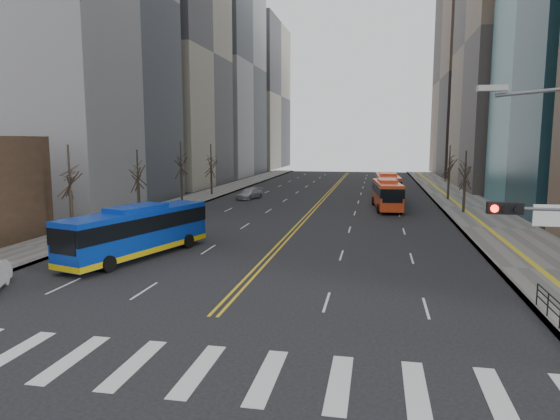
# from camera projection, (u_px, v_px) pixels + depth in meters

# --- Properties ---
(ground) EXTENTS (220.00, 220.00, 0.00)m
(ground) POSITION_uv_depth(u_px,v_px,m) (165.00, 367.00, 16.99)
(ground) COLOR black
(sidewalk_right) EXTENTS (7.00, 130.00, 0.15)m
(sidewalk_right) POSITION_uv_depth(u_px,v_px,m) (470.00, 207.00, 57.42)
(sidewalk_right) COLOR #66635F
(sidewalk_right) RESTS_ON ground
(sidewalk_left) EXTENTS (5.00, 130.00, 0.15)m
(sidewalk_left) POSITION_uv_depth(u_px,v_px,m) (190.00, 200.00, 63.85)
(sidewalk_left) COLOR #66635F
(sidewalk_left) RESTS_ON ground
(crosswalk) EXTENTS (26.70, 4.00, 0.01)m
(crosswalk) POSITION_uv_depth(u_px,v_px,m) (165.00, 367.00, 16.99)
(crosswalk) COLOR silver
(crosswalk) RESTS_ON ground
(centerline) EXTENTS (0.55, 100.00, 0.01)m
(centerline) POSITION_uv_depth(u_px,v_px,m) (327.00, 195.00, 70.46)
(centerline) COLOR gold
(centerline) RESTS_ON ground
(office_towers) EXTENTS (83.00, 134.00, 58.00)m
(office_towers) POSITION_uv_depth(u_px,v_px,m) (338.00, 39.00, 80.27)
(office_towers) COLOR gray
(office_towers) RESTS_ON ground
(street_trees) EXTENTS (35.20, 47.20, 7.60)m
(street_trees) POSITION_uv_depth(u_px,v_px,m) (238.00, 168.00, 51.27)
(street_trees) COLOR #2C241B
(street_trees) RESTS_ON ground
(blue_bus) EXTENTS (5.68, 12.02, 3.44)m
(blue_bus) POSITION_uv_depth(u_px,v_px,m) (137.00, 230.00, 32.88)
(blue_bus) COLOR #0B31A5
(blue_bus) RESTS_ON ground
(red_bus_near) EXTENTS (3.39, 10.80, 3.39)m
(red_bus_near) POSITION_uv_depth(u_px,v_px,m) (387.00, 192.00, 56.03)
(red_bus_near) COLOR red
(red_bus_near) RESTS_ON ground
(red_bus_far) EXTENTS (3.23, 11.42, 3.59)m
(red_bus_far) POSITION_uv_depth(u_px,v_px,m) (387.00, 185.00, 63.90)
(red_bus_far) COLOR red
(red_bus_far) RESTS_ON ground
(car_dark_mid) EXTENTS (2.64, 4.90, 1.58)m
(car_dark_mid) POSITION_uv_depth(u_px,v_px,m) (395.00, 196.00, 61.96)
(car_dark_mid) COLOR black
(car_dark_mid) RESTS_ON ground
(car_silver) EXTENTS (3.08, 5.12, 1.39)m
(car_silver) POSITION_uv_depth(u_px,v_px,m) (249.00, 194.00, 66.11)
(car_silver) COLOR #AFAFB5
(car_silver) RESTS_ON ground
(car_dark_far) EXTENTS (3.46, 5.06, 1.28)m
(car_dark_far) POSITION_uv_depth(u_px,v_px,m) (386.00, 181.00, 86.53)
(car_dark_far) COLOR black
(car_dark_far) RESTS_ON ground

